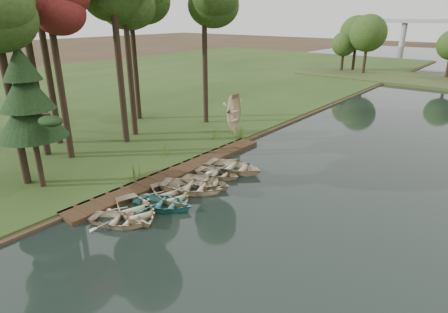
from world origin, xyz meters
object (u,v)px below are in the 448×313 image
Objects in this scene: rowboat_1 at (136,209)px; pine_tree at (27,102)px; rowboat_2 at (163,202)px; boardwalk at (178,172)px; stored_rowboat at (234,130)px; rowboat_0 at (119,219)px.

pine_tree reaches higher than rowboat_1.
boardwalk is at bearing 13.60° from rowboat_2.
boardwalk is 8.87m from stored_rowboat.
rowboat_2 is 9.31m from pine_tree.
rowboat_0 is 2.58m from rowboat_2.
stored_rowboat is (-4.28, 13.94, 0.22)m from rowboat_1.
rowboat_1 is (-0.03, 1.10, 0.07)m from rowboat_0.
stored_rowboat reaches higher than rowboat_2.
rowboat_1 is at bearing -66.44° from boardwalk.
stored_rowboat is 16.38m from pine_tree.
rowboat_2 is at bearing 22.33° from pine_tree.
rowboat_1 is 1.07× the size of stored_rowboat.
pine_tree reaches higher than rowboat_0.
rowboat_0 is 15.65m from stored_rowboat.
boardwalk is at bearing -4.87° from rowboat_0.
rowboat_1 is 14.59m from stored_rowboat.
rowboat_2 is (0.49, 1.44, -0.04)m from rowboat_1.
rowboat_1 is 8.54m from pine_tree.
boardwalk is 1.96× the size of pine_tree.
boardwalk is at bearing 41.56° from rowboat_1.
stored_rowboat is at bearing -1.48° from rowboat_2.
rowboat_2 is at bearing -0.95° from rowboat_1.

